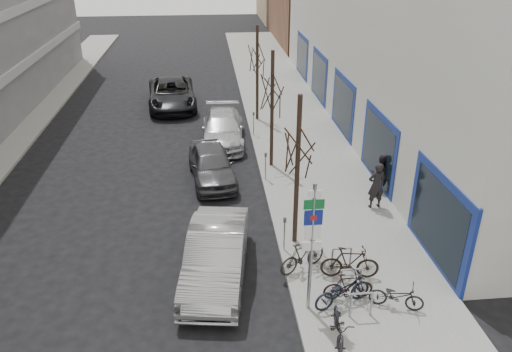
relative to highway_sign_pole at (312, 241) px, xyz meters
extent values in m
plane|color=black|center=(-2.40, 0.01, -2.46)|extent=(120.00, 120.00, 0.00)
cube|color=slate|center=(2.10, 10.01, -2.38)|extent=(5.00, 70.00, 0.15)
cube|color=brown|center=(10.60, 40.01, 1.54)|extent=(12.00, 14.00, 8.00)
cylinder|color=gray|center=(0.00, 0.01, -0.36)|extent=(0.10, 0.10, 4.20)
cube|color=white|center=(0.00, -0.02, 1.44)|extent=(0.35, 0.03, 0.22)
cube|color=#0C5926|center=(0.00, -0.02, 1.14)|extent=(0.55, 0.03, 0.28)
cube|color=navy|center=(0.00, -0.02, 0.74)|extent=(0.50, 0.03, 0.45)
cube|color=maroon|center=(0.00, -0.03, 0.74)|extent=(0.18, 0.02, 0.14)
cube|color=white|center=(0.00, -0.02, 0.29)|extent=(0.45, 0.03, 0.45)
cube|color=white|center=(0.00, -0.02, -0.16)|extent=(0.55, 0.03, 0.28)
cylinder|color=gray|center=(1.10, -0.49, -1.91)|extent=(0.06, 0.06, 0.80)
cylinder|color=gray|center=(1.70, -0.49, -1.91)|extent=(0.06, 0.06, 0.80)
cylinder|color=gray|center=(1.40, -0.49, -1.51)|extent=(0.60, 0.06, 0.06)
cylinder|color=gray|center=(1.10, 0.61, -1.91)|extent=(0.06, 0.06, 0.80)
cylinder|color=gray|center=(1.70, 0.61, -1.91)|extent=(0.06, 0.06, 0.80)
cylinder|color=gray|center=(1.40, 0.61, -1.51)|extent=(0.60, 0.06, 0.06)
cylinder|color=gray|center=(1.10, 1.71, -1.91)|extent=(0.06, 0.06, 0.80)
cylinder|color=gray|center=(1.70, 1.71, -1.91)|extent=(0.06, 0.06, 0.80)
cylinder|color=gray|center=(1.40, 1.71, -1.51)|extent=(0.60, 0.06, 0.06)
cylinder|color=black|center=(0.20, 3.51, 0.29)|extent=(0.16, 0.16, 5.50)
cylinder|color=black|center=(0.20, 10.01, 0.29)|extent=(0.16, 0.16, 5.50)
cylinder|color=black|center=(0.20, 16.51, 0.29)|extent=(0.16, 0.16, 5.50)
cylinder|color=gray|center=(-0.25, 3.01, -1.76)|extent=(0.05, 0.05, 1.10)
cube|color=#3F3F44|center=(-0.25, 3.01, -1.13)|extent=(0.10, 0.08, 0.18)
cylinder|color=gray|center=(-0.25, 8.51, -1.76)|extent=(0.05, 0.05, 1.10)
cube|color=#3F3F44|center=(-0.25, 8.51, -1.13)|extent=(0.10, 0.08, 0.18)
cylinder|color=gray|center=(-0.25, 14.01, -1.76)|extent=(0.05, 0.05, 1.10)
cube|color=#3F3F44|center=(-0.25, 14.01, -1.13)|extent=(0.10, 0.08, 0.18)
imported|color=black|center=(0.54, -1.36, -1.76)|extent=(0.80, 1.86, 1.10)
imported|color=black|center=(1.24, 0.29, -1.85)|extent=(1.53, 0.47, 0.92)
imported|color=black|center=(1.00, 0.05, -1.74)|extent=(1.94, 1.14, 1.13)
imported|color=black|center=(0.16, 1.83, -1.77)|extent=(1.82, 1.31, 1.08)
imported|color=black|center=(2.53, -0.23, -1.83)|extent=(1.63, 1.00, 0.95)
imported|color=black|center=(1.55, 1.28, -1.74)|extent=(1.92, 0.83, 1.13)
imported|color=#A0A0A5|center=(-2.60, 1.90, -1.62)|extent=(2.46, 5.28, 1.67)
imported|color=#434347|center=(-2.60, 8.98, -1.69)|extent=(2.34, 4.70, 1.54)
imported|color=#B7B7BD|center=(-1.93, 13.40, -1.69)|extent=(2.38, 5.37, 1.53)
imported|color=black|center=(-4.90, 19.86, -1.60)|extent=(3.35, 6.39, 1.72)
imported|color=black|center=(3.76, 5.62, -1.35)|extent=(0.76, 0.56, 1.91)
imported|color=black|center=(4.40, 7.04, -1.51)|extent=(0.66, 0.51, 1.60)
camera|label=1|loc=(-2.64, -11.17, 7.49)|focal=35.00mm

